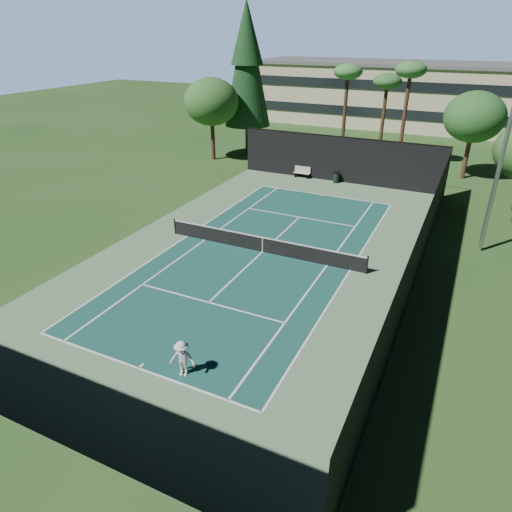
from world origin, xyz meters
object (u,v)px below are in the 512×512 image
(trash_bin, at_px, (336,177))
(tennis_ball_b, at_px, (265,229))
(tennis_ball_a, at_px, (66,318))
(tennis_ball_c, at_px, (323,231))
(player, at_px, (182,359))
(park_bench, at_px, (302,172))
(tennis_ball_d, at_px, (253,224))
(tennis_net, at_px, (262,244))

(trash_bin, bearing_deg, tennis_ball_b, -95.97)
(tennis_ball_a, distance_m, tennis_ball_c, 17.10)
(player, height_order, park_bench, player)
(tennis_ball_a, bearing_deg, tennis_ball_c, 63.13)
(player, xyz_separation_m, tennis_ball_a, (-7.22, 0.87, -0.76))
(player, xyz_separation_m, tennis_ball_d, (-4.30, 15.11, -0.76))
(player, relative_size, tennis_ball_b, 21.17)
(tennis_net, height_order, tennis_ball_c, tennis_net)
(player, relative_size, tennis_ball_c, 25.63)
(player, xyz_separation_m, tennis_ball_b, (-3.17, 14.71, -0.76))
(player, xyz_separation_m, tennis_ball_c, (0.51, 16.13, -0.77))
(park_bench, bearing_deg, tennis_ball_b, -80.95)
(park_bench, bearing_deg, trash_bin, -3.17)
(player, distance_m, tennis_ball_b, 15.06)
(tennis_ball_a, relative_size, tennis_ball_c, 1.17)
(tennis_net, height_order, tennis_ball_d, tennis_net)
(tennis_net, relative_size, tennis_ball_b, 171.16)
(tennis_ball_d, distance_m, trash_bin, 12.16)
(tennis_net, relative_size, tennis_ball_a, 177.19)
(player, xyz_separation_m, trash_bin, (-1.89, 27.01, -0.32))
(player, bearing_deg, tennis_ball_b, 86.59)
(tennis_ball_c, distance_m, tennis_ball_d, 4.92)
(tennis_net, relative_size, park_bench, 8.60)
(tennis_ball_b, bearing_deg, park_bench, 99.05)
(tennis_ball_d, bearing_deg, tennis_ball_a, -101.59)
(tennis_ball_b, distance_m, tennis_ball_c, 3.94)
(tennis_ball_c, xyz_separation_m, trash_bin, (-2.39, 10.88, 0.45))
(trash_bin, bearing_deg, player, -86.01)
(tennis_ball_b, distance_m, tennis_ball_d, 1.20)
(tennis_ball_b, bearing_deg, player, -77.83)
(tennis_net, bearing_deg, trash_bin, 90.14)
(trash_bin, bearing_deg, tennis_net, -89.86)
(trash_bin, bearing_deg, tennis_ball_c, -77.61)
(tennis_ball_d, height_order, park_bench, park_bench)
(tennis_ball_d, bearing_deg, tennis_ball_b, -19.47)
(tennis_net, bearing_deg, tennis_ball_a, -117.06)
(tennis_ball_d, bearing_deg, player, -74.10)
(tennis_ball_d, distance_m, park_bench, 12.13)
(tennis_ball_a, bearing_deg, park_bench, 85.52)
(park_bench, bearing_deg, tennis_ball_c, -62.88)
(player, distance_m, tennis_ball_a, 7.32)
(tennis_ball_b, height_order, tennis_ball_d, tennis_ball_b)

